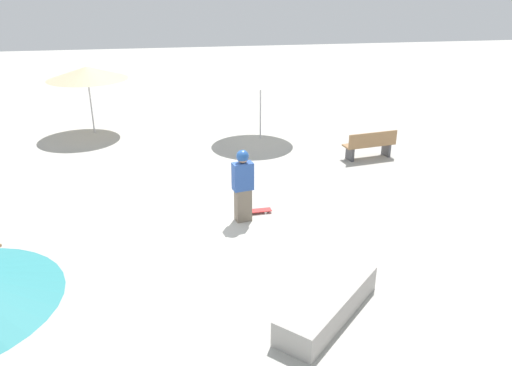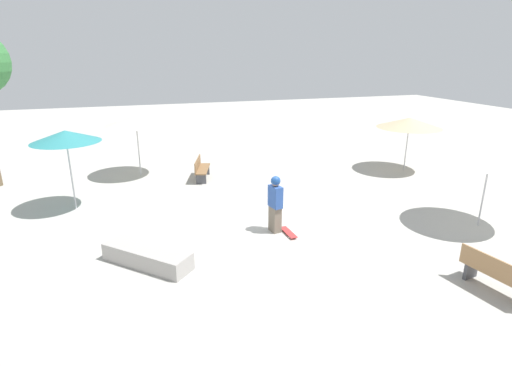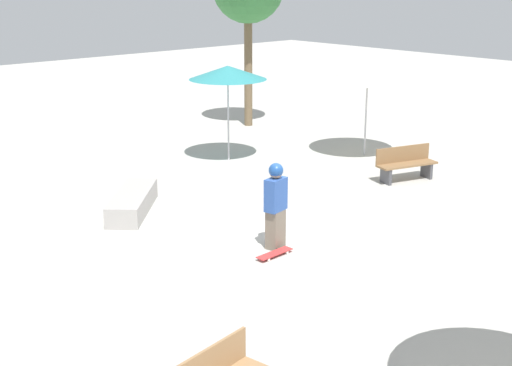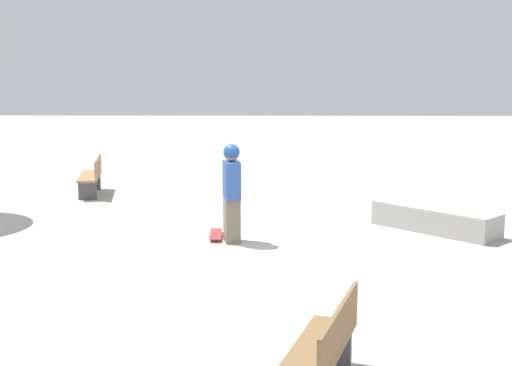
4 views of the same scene
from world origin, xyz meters
The scene contains 6 objects.
ground_plane centered at (0.00, 0.00, 0.00)m, with size 60.00×60.00×0.00m, color #B2AFA8.
skater_main centered at (-0.28, 0.93, 0.90)m, with size 0.33×0.48×1.67m.
skateboard centered at (-0.58, 1.23, 0.06)m, with size 0.24×0.81×0.07m.
concrete_ledge centered at (3.33, 1.77, 0.22)m, with size 2.12×2.11×0.44m.
bench_near centered at (-3.71, 5.28, 0.43)m, with size 0.69×1.65×0.85m.
bench_far centered at (0.82, -4.68, 0.43)m, with size 0.89×1.66×0.85m.
Camera 4 is at (0.30, -10.79, 3.00)m, focal length 50.00 mm.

